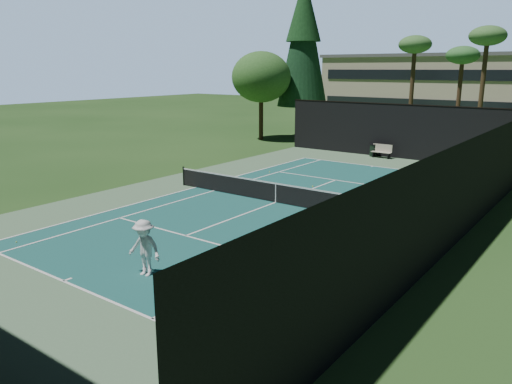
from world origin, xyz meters
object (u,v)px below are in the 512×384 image
(tennis_ball_a, at_px, (16,242))
(tennis_ball_c, at_px, (313,186))
(player, at_px, (144,248))
(tennis_ball_b, at_px, (302,188))
(tennis_net, at_px, (276,192))
(trash_bin, at_px, (373,150))
(park_bench, at_px, (382,151))
(tennis_ball_d, at_px, (269,172))

(tennis_ball_a, bearing_deg, tennis_ball_c, 73.24)
(player, xyz_separation_m, tennis_ball_b, (-2.21, 13.35, -0.91))
(player, bearing_deg, tennis_net, 91.69)
(tennis_ball_c, height_order, trash_bin, trash_bin)
(tennis_net, height_order, trash_bin, tennis_net)
(tennis_ball_a, height_order, tennis_ball_b, tennis_ball_b)
(player, distance_m, tennis_ball_a, 6.53)
(tennis_ball_a, relative_size, tennis_ball_c, 0.75)
(tennis_net, height_order, park_bench, tennis_net)
(player, xyz_separation_m, tennis_ball_d, (-6.22, 15.88, -0.91))
(tennis_ball_a, xyz_separation_m, park_bench, (3.83, 26.27, 0.52))
(tennis_ball_a, relative_size, park_bench, 0.04)
(tennis_net, relative_size, player, 6.85)
(tennis_net, height_order, tennis_ball_b, tennis_net)
(tennis_ball_c, xyz_separation_m, trash_bin, (-1.46, 11.58, 0.44))
(tennis_ball_b, xyz_separation_m, park_bench, (-0.37, 12.03, 0.52))
(tennis_ball_c, bearing_deg, tennis_ball_d, 156.68)
(tennis_ball_c, distance_m, tennis_ball_d, 4.69)
(player, bearing_deg, tennis_ball_a, 179.90)
(tennis_ball_a, relative_size, tennis_ball_d, 0.80)
(tennis_net, relative_size, tennis_ball_b, 205.98)
(tennis_ball_b, bearing_deg, tennis_ball_c, 66.15)
(tennis_net, distance_m, tennis_ball_c, 4.08)
(tennis_ball_c, xyz_separation_m, tennis_ball_d, (-4.31, 1.86, -0.00))
(trash_bin, bearing_deg, tennis_ball_d, -106.32)
(tennis_ball_d, distance_m, trash_bin, 10.14)
(tennis_net, xyz_separation_m, tennis_ball_a, (-4.70, -10.87, -0.53))
(tennis_net, bearing_deg, tennis_ball_c, 93.01)
(tennis_ball_d, distance_m, park_bench, 10.19)
(tennis_ball_a, height_order, trash_bin, trash_bin)
(tennis_net, relative_size, trash_bin, 13.65)
(player, xyz_separation_m, tennis_ball_c, (-1.92, 14.02, -0.90))
(tennis_ball_c, xyz_separation_m, park_bench, (-0.66, 11.36, 0.51))
(tennis_ball_a, bearing_deg, tennis_ball_b, 73.58)
(park_bench, bearing_deg, tennis_ball_b, -88.24)
(tennis_net, xyz_separation_m, tennis_ball_d, (-4.52, 5.90, -0.52))
(tennis_net, bearing_deg, player, -80.32)
(park_bench, bearing_deg, trash_bin, 164.41)
(tennis_ball_c, bearing_deg, tennis_net, -86.99)
(tennis_ball_c, bearing_deg, trash_bin, 97.18)
(tennis_ball_a, xyz_separation_m, trash_bin, (3.03, 26.49, 0.45))
(tennis_ball_b, height_order, tennis_ball_c, tennis_ball_c)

